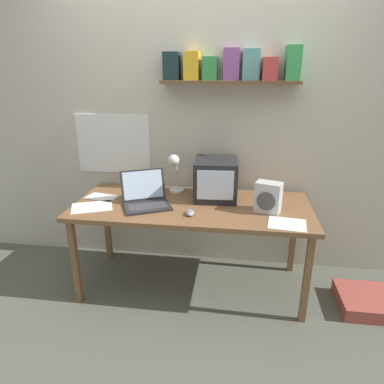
# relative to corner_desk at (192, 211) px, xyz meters

# --- Properties ---
(ground_plane) EXTENTS (12.00, 12.00, 0.00)m
(ground_plane) POSITION_rel_corner_desk_xyz_m (0.00, 0.00, -0.67)
(ground_plane) COLOR #585A4E
(back_wall) EXTENTS (5.60, 0.24, 2.60)m
(back_wall) POSITION_rel_corner_desk_xyz_m (0.00, 0.47, 0.64)
(back_wall) COLOR beige
(back_wall) RESTS_ON ground_plane
(corner_desk) EXTENTS (1.81, 0.78, 0.72)m
(corner_desk) POSITION_rel_corner_desk_xyz_m (0.00, 0.00, 0.00)
(corner_desk) COLOR brown
(corner_desk) RESTS_ON ground_plane
(crt_monitor) EXTENTS (0.35, 0.37, 0.31)m
(crt_monitor) POSITION_rel_corner_desk_xyz_m (0.17, 0.17, 0.21)
(crt_monitor) COLOR #232326
(crt_monitor) RESTS_ON corner_desk
(laptop) EXTENTS (0.44, 0.42, 0.25)m
(laptop) POSITION_rel_corner_desk_xyz_m (-0.35, -0.05, 0.12)
(laptop) COLOR #232326
(laptop) RESTS_ON corner_desk
(desk_lamp) EXTENTS (0.13, 0.17, 0.33)m
(desk_lamp) POSITION_rel_corner_desk_xyz_m (-0.18, 0.23, 0.27)
(desk_lamp) COLOR silver
(desk_lamp) RESTS_ON corner_desk
(juice_glass) EXTENTS (0.06, 0.06, 0.13)m
(juice_glass) POSITION_rel_corner_desk_xyz_m (-0.31, 0.22, 0.11)
(juice_glass) COLOR white
(juice_glass) RESTS_ON corner_desk
(space_heater) EXTENTS (0.21, 0.16, 0.22)m
(space_heater) POSITION_rel_corner_desk_xyz_m (0.56, -0.07, 0.17)
(space_heater) COLOR silver
(space_heater) RESTS_ON corner_desk
(computer_mouse) EXTENTS (0.08, 0.11, 0.03)m
(computer_mouse) POSITION_rel_corner_desk_xyz_m (0.01, -0.20, 0.07)
(computer_mouse) COLOR gray
(computer_mouse) RESTS_ON corner_desk
(printed_handout) EXTENTS (0.36, 0.31, 0.00)m
(printed_handout) POSITION_rel_corner_desk_xyz_m (-0.74, -0.16, 0.06)
(printed_handout) COLOR white
(printed_handout) RESTS_ON corner_desk
(loose_paper_near_laptop) EXTENTS (0.27, 0.23, 0.00)m
(loose_paper_near_laptop) POSITION_rel_corner_desk_xyz_m (0.68, -0.27, 0.06)
(loose_paper_near_laptop) COLOR white
(loose_paper_near_laptop) RESTS_ON corner_desk
(open_notebook) EXTENTS (0.27, 0.20, 0.00)m
(open_notebook) POSITION_rel_corner_desk_xyz_m (-0.75, 0.05, 0.06)
(open_notebook) COLOR white
(open_notebook) RESTS_ON corner_desk
(floor_cushion) EXTENTS (0.40, 0.40, 0.10)m
(floor_cushion) POSITION_rel_corner_desk_xyz_m (1.34, -0.11, -0.62)
(floor_cushion) COLOR #A4473F
(floor_cushion) RESTS_ON ground_plane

